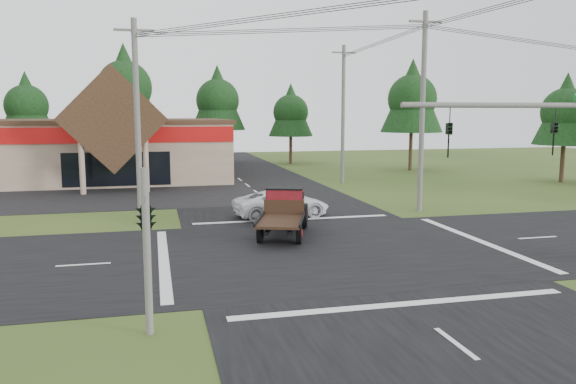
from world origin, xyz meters
name	(u,v)px	position (x,y,z in m)	size (l,w,h in m)	color
ground	(333,250)	(0.00, 0.00, 0.00)	(120.00, 120.00, 0.00)	#314719
road_ns	(333,250)	(0.00, 0.00, 0.01)	(12.00, 120.00, 0.02)	black
road_ew	(333,250)	(0.00, 0.00, 0.01)	(120.00, 12.00, 0.02)	black
parking_apron	(55,197)	(-14.00, 19.00, 0.01)	(28.00, 14.00, 0.02)	black
cvs_building	(52,148)	(-15.70, 29.57, 2.78)	(30.40, 18.20, 9.19)	gray
traffic_signal_corner	(145,201)	(-7.50, -7.32, 3.52)	(0.53, 2.48, 4.40)	#595651
utility_pole_nw	(137,120)	(-8.00, 8.00, 5.39)	(2.00, 0.30, 10.50)	#595651
utility_pole_ne	(422,111)	(8.00, 8.00, 5.89)	(2.00, 0.30, 11.50)	#595651
utility_pole_n	(343,113)	(8.00, 22.00, 5.74)	(2.00, 0.30, 11.20)	#595651
tree_row_b	(26,104)	(-20.00, 42.00, 6.70)	(5.60, 5.60, 10.10)	#332316
tree_row_c	(125,85)	(-10.00, 41.00, 8.72)	(7.28, 7.28, 13.13)	#332316
tree_row_d	(218,98)	(0.00, 42.00, 7.38)	(6.16, 6.16, 11.11)	#332316
tree_row_e	(291,110)	(8.00, 40.00, 6.03)	(5.04, 5.04, 9.09)	#332316
tree_side_ne	(412,96)	(18.00, 30.00, 7.38)	(6.16, 6.16, 11.11)	#332316
tree_side_e_near	(566,110)	(26.00, 18.00, 6.03)	(5.04, 5.04, 9.09)	#332316
antique_flatbed_truck	(283,213)	(-1.41, 3.24, 1.11)	(2.03, 5.32, 2.23)	#630E0E
white_pickup	(282,204)	(-0.39, 8.01, 0.74)	(2.46, 5.34, 1.48)	white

